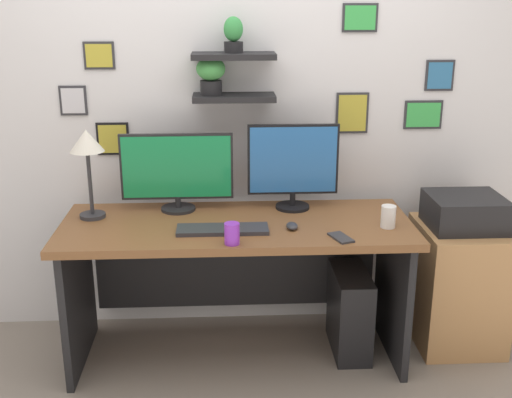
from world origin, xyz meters
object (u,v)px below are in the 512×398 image
printer (465,212)px  cell_phone (341,238)px  desk_lamp (87,149)px  pen_cup (232,234)px  desk (237,256)px  drawer_cabinet (457,285)px  computer_mouse (292,226)px  monitor_left (177,171)px  computer_tower_right (350,311)px  monitor_right (293,165)px  keyboard (223,229)px  water_cup (388,217)px

printer → cell_phone: bearing=-154.7°
desk_lamp → pen_cup: (0.71, -0.40, -0.31)m
desk → printer: size_ratio=4.61×
pen_cup → cell_phone: bearing=4.3°
cell_phone → desk_lamp: bearing=143.7°
desk → drawer_cabinet: 1.22m
computer_mouse → desk: bearing=148.9°
monitor_left → pen_cup: bearing=-61.2°
drawer_cabinet → monitor_left: bearing=175.2°
printer → desk_lamp: bearing=179.3°
printer → computer_tower_right: bearing=-173.2°
monitor_right → drawer_cabinet: (0.89, -0.12, -0.65)m
monitor_left → pen_cup: monitor_left is taller
keyboard → printer: (1.27, 0.21, -0.01)m
cell_phone → pen_cup: 0.51m
computer_mouse → keyboard: bearing=-177.2°
monitor_right → desk_lamp: size_ratio=1.05×
computer_mouse → computer_tower_right: (0.33, 0.13, -0.54)m
monitor_right → computer_mouse: bearing=-96.4°
computer_mouse → printer: printer is taller
water_cup → cell_phone: bearing=-151.5°
desk → cell_phone: 0.61m
desk → pen_cup: (-0.03, -0.34, 0.26)m
keyboard → monitor_left: bearing=124.5°
monitor_left → cell_phone: size_ratio=4.17×
printer → water_cup: bearing=-156.6°
monitor_left → pen_cup: (0.28, -0.50, -0.16)m
cell_phone → water_cup: bearing=8.7°
desk_lamp → printer: (1.93, -0.02, -0.35)m
desk_lamp → computer_mouse: bearing=-12.5°
desk → pen_cup: size_ratio=17.53×
water_cup → keyboard: bearing=-179.0°
desk_lamp → printer: 1.96m
drawer_cabinet → computer_tower_right: size_ratio=1.48×
computer_mouse → drawer_cabinet: (0.93, 0.20, -0.43)m
desk → computer_mouse: 0.38m
desk_lamp → cell_phone: desk_lamp is taller
pen_cup → printer: size_ratio=0.26×
drawer_cabinet → water_cup: bearing=-156.6°
computer_mouse → pen_cup: 0.35m
computer_mouse → printer: (0.93, 0.20, -0.01)m
desk → printer: (1.20, 0.04, 0.21)m
monitor_right → computer_mouse: size_ratio=5.29×
keyboard → computer_mouse: (0.34, 0.02, 0.01)m
cell_phone → desk: bearing=128.2°
monitor_right → printer: (0.89, -0.12, -0.23)m
desk → computer_mouse: size_ratio=19.48×
pen_cup → printer: bearing=17.1°
computer_tower_right → water_cup: bearing=-42.6°
printer → keyboard: bearing=-170.4°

